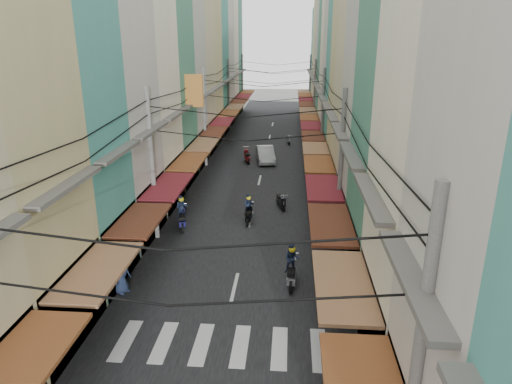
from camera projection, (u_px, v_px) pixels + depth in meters
The scene contains 15 objects.
ground at pixel (240, 266), 22.04m from camera, with size 160.00×160.00×0.00m, color slate.
road at pixel (264, 160), 40.91m from camera, with size 10.00×80.00×0.02m, color black.
sidewalk_left at pixel (193, 159), 41.38m from camera, with size 3.00×80.00×0.06m, color gray.
sidewalk_right at pixel (337, 162), 40.44m from camera, with size 3.00×80.00×0.06m, color gray.
crosswalk at pixel (221, 345), 16.37m from camera, with size 7.55×2.40×0.01m.
building_row_left at pixel (160, 47), 35.10m from camera, with size 7.80×67.67×23.70m.
building_row_right at pixel (368, 53), 33.96m from camera, with size 7.80×68.98×22.59m.
utility_poles at pixel (261, 92), 34.09m from camera, with size 10.20×66.13×8.20m.
white_car at pixel (265, 162), 40.54m from camera, with size 4.76×1.87×1.68m, color #B8B8BD.
bicycle at pixel (371, 295), 19.55m from camera, with size 0.66×1.75×1.20m, color black.
moving_scooters at pixel (248, 206), 28.32m from camera, with size 6.88×30.27×1.97m.
parked_scooters at pixel (344, 301), 18.27m from camera, with size 13.42×12.83×1.01m.
pedestrians at pixel (162, 227), 23.85m from camera, with size 12.11×21.38×2.22m.
market_umbrella at pixel (431, 342), 13.16m from camera, with size 2.33×2.33×2.45m.
traffic_sign at pixel (346, 241), 19.52m from camera, with size 0.10×0.66×3.03m.
Camera 1 is at (2.31, -19.59, 10.49)m, focal length 32.00 mm.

